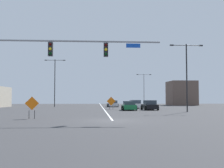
% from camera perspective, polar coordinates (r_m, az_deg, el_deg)
% --- Properties ---
extents(ground, '(127.21, 127.21, 0.00)m').
position_cam_1_polar(ground, '(20.38, 0.14, -7.86)').
color(ground, '#38383A').
extents(road_centre_stripe, '(0.16, 70.67, 0.01)m').
position_cam_1_polar(road_centre_stripe, '(55.65, -2.20, -4.83)').
color(road_centre_stripe, white).
rests_on(road_centre_stripe, ground).
extents(traffic_signal_assembly, '(12.72, 0.44, 6.61)m').
position_cam_1_polar(traffic_signal_assembly, '(20.78, -12.74, 5.96)').
color(traffic_signal_assembly, gray).
rests_on(traffic_signal_assembly, ground).
extents(street_lamp_far_left, '(4.18, 0.24, 8.50)m').
position_cam_1_polar(street_lamp_far_left, '(34.61, 15.69, 2.61)').
color(street_lamp_far_left, black).
rests_on(street_lamp_far_left, ground).
extents(street_lamp_mid_left, '(4.13, 0.24, 9.53)m').
position_cam_1_polar(street_lamp_mid_left, '(54.67, -12.14, 1.06)').
color(street_lamp_mid_left, black).
rests_on(street_lamp_mid_left, ground).
extents(street_lamp_near_right, '(3.68, 0.24, 7.71)m').
position_cam_1_polar(street_lamp_near_right, '(65.95, 6.85, -0.54)').
color(street_lamp_near_right, gray).
rests_on(street_lamp_near_right, ground).
extents(construction_sign_median_near, '(1.12, 0.25, 1.85)m').
position_cam_1_polar(construction_sign_median_near, '(23.20, -16.76, -4.25)').
color(construction_sign_median_near, orange).
rests_on(construction_sign_median_near, ground).
extents(construction_sign_left_shoulder, '(1.36, 0.08, 1.94)m').
position_cam_1_polar(construction_sign_left_shoulder, '(40.87, -0.18, -3.80)').
color(construction_sign_left_shoulder, orange).
rests_on(construction_sign_left_shoulder, ground).
extents(car_black_approaching, '(2.08, 3.95, 1.42)m').
position_cam_1_polar(car_black_approaching, '(39.48, 8.06, -4.58)').
color(car_black_approaching, black).
rests_on(car_black_approaching, ground).
extents(car_green_near, '(2.05, 4.09, 1.31)m').
position_cam_1_polar(car_green_near, '(38.27, 3.65, -4.72)').
color(car_green_near, '#196B38').
rests_on(car_green_near, ground).
extents(car_white_passing, '(2.07, 4.26, 1.41)m').
position_cam_1_polar(car_white_passing, '(46.11, 4.93, -4.35)').
color(car_white_passing, white).
rests_on(car_white_passing, ground).
extents(car_silver_far, '(2.19, 4.22, 1.29)m').
position_cam_1_polar(car_silver_far, '(53.45, 0.13, -4.26)').
color(car_silver_far, '#B7BABF').
rests_on(car_silver_far, ground).
extents(roadside_building_east, '(6.21, 6.90, 5.97)m').
position_cam_1_polar(roadside_building_east, '(68.78, 14.62, -1.92)').
color(roadside_building_east, brown).
rests_on(roadside_building_east, ground).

